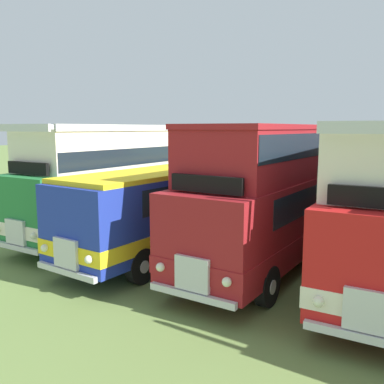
% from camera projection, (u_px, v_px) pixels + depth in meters
% --- Properties ---
extents(bus_first_in_row, '(2.83, 10.14, 4.52)m').
position_uv_depth(bus_first_in_row, '(121.00, 177.00, 17.50)').
color(bus_first_in_row, '#237538').
rests_on(bus_first_in_row, ground).
extents(bus_second_in_row, '(2.85, 10.99, 2.99)m').
position_uv_depth(bus_second_in_row, '(186.00, 200.00, 15.44)').
color(bus_second_in_row, '#1E339E').
rests_on(bus_second_in_row, ground).
extents(bus_third_in_row, '(2.65, 10.62, 4.49)m').
position_uv_depth(bus_third_in_row, '(281.00, 187.00, 13.79)').
color(bus_third_in_row, maroon).
rests_on(bus_third_in_row, ground).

